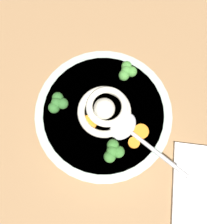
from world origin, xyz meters
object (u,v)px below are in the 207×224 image
at_px(soup_bowl, 104,115).
at_px(soup_spoon, 129,131).
at_px(folded_napkin, 199,188).
at_px(noodle_pile, 105,109).

relative_size(soup_bowl, soup_spoon, 1.70).
height_order(soup_spoon, folded_napkin, soup_spoon).
bearing_deg(folded_napkin, noodle_pile, 57.25).
bearing_deg(soup_spoon, soup_bowl, 180.00).
relative_size(soup_bowl, noodle_pile, 2.36).
height_order(soup_bowl, soup_spoon, soup_spoon).
height_order(noodle_pile, soup_spoon, noodle_pile).
bearing_deg(folded_napkin, soup_spoon, 58.45).
xyz_separation_m(soup_bowl, noodle_pile, (0.00, -0.00, 0.04)).
bearing_deg(noodle_pile, folded_napkin, -122.75).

